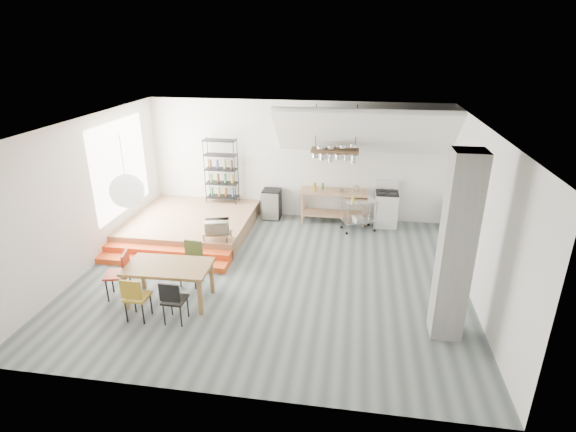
% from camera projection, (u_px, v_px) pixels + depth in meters
% --- Properties ---
extents(floor, '(8.00, 8.00, 0.00)m').
position_uv_depth(floor, '(272.00, 275.00, 9.58)').
color(floor, '#4D5759').
rests_on(floor, ground).
extents(wall_back, '(8.00, 0.04, 3.20)m').
position_uv_depth(wall_back, '(295.00, 160.00, 12.19)').
color(wall_back, silver).
rests_on(wall_back, ground).
extents(wall_left, '(0.04, 7.00, 3.20)m').
position_uv_depth(wall_left, '(86.00, 195.00, 9.56)').
color(wall_left, silver).
rests_on(wall_left, ground).
extents(wall_right, '(0.04, 7.00, 3.20)m').
position_uv_depth(wall_right, '(480.00, 216.00, 8.41)').
color(wall_right, silver).
rests_on(wall_right, ground).
extents(ceiling, '(8.00, 7.00, 0.02)m').
position_uv_depth(ceiling, '(269.00, 125.00, 8.39)').
color(ceiling, white).
rests_on(ceiling, wall_back).
extents(slope_ceiling, '(4.40, 1.44, 1.32)m').
position_uv_depth(slope_ceiling, '(364.00, 132.00, 11.03)').
color(slope_ceiling, white).
rests_on(slope_ceiling, wall_back).
extents(window_pane, '(0.02, 2.50, 2.20)m').
position_uv_depth(window_pane, '(121.00, 167.00, 10.86)').
color(window_pane, white).
rests_on(window_pane, wall_left).
extents(platform, '(3.00, 3.00, 0.40)m').
position_uv_depth(platform, '(192.00, 223.00, 11.70)').
color(platform, '#9E744F').
rests_on(platform, ground).
extents(step_lower, '(3.00, 0.35, 0.13)m').
position_uv_depth(step_lower, '(161.00, 263.00, 9.96)').
color(step_lower, '#E64E1B').
rests_on(step_lower, ground).
extents(step_upper, '(3.00, 0.35, 0.27)m').
position_uv_depth(step_upper, '(168.00, 253.00, 10.26)').
color(step_upper, '#E64E1B').
rests_on(step_upper, ground).
extents(concrete_column, '(0.50, 0.50, 3.20)m').
position_uv_depth(concrete_column, '(456.00, 249.00, 7.14)').
color(concrete_column, gray).
rests_on(concrete_column, ground).
extents(kitchen_counter, '(1.80, 0.60, 0.91)m').
position_uv_depth(kitchen_counter, '(333.00, 201.00, 12.08)').
color(kitchen_counter, '#9E744F').
rests_on(kitchen_counter, ground).
extents(stove, '(0.60, 0.60, 1.18)m').
position_uv_depth(stove, '(386.00, 208.00, 11.94)').
color(stove, white).
rests_on(stove, ground).
extents(pot_rack, '(1.20, 0.50, 1.43)m').
position_uv_depth(pot_rack, '(336.00, 154.00, 11.36)').
color(pot_rack, '#3B2717').
rests_on(pot_rack, ceiling).
extents(wire_shelving, '(0.88, 0.38, 1.80)m').
position_uv_depth(wire_shelving, '(221.00, 170.00, 12.31)').
color(wire_shelving, black).
rests_on(wire_shelving, platform).
extents(microwave_shelf, '(0.60, 0.40, 0.16)m').
position_uv_depth(microwave_shelf, '(217.00, 233.00, 10.27)').
color(microwave_shelf, '#9E744F').
rests_on(microwave_shelf, platform).
extents(paper_lantern, '(0.60, 0.60, 0.60)m').
position_uv_depth(paper_lantern, '(127.00, 191.00, 7.93)').
color(paper_lantern, white).
rests_on(paper_lantern, ceiling).
extents(dining_table, '(1.61, 0.94, 0.75)m').
position_uv_depth(dining_table, '(168.00, 269.00, 8.43)').
color(dining_table, olive).
rests_on(dining_table, ground).
extents(chair_mustard, '(0.40, 0.40, 0.87)m').
position_uv_depth(chair_mustard, '(135.00, 295.00, 7.87)').
color(chair_mustard, '#9F7C1B').
rests_on(chair_mustard, ground).
extents(chair_black, '(0.40, 0.40, 0.85)m').
position_uv_depth(chair_black, '(173.00, 298.00, 7.79)').
color(chair_black, black).
rests_on(chair_black, ground).
extents(chair_olive, '(0.45, 0.45, 0.90)m').
position_uv_depth(chair_olive, '(192.00, 259.00, 9.11)').
color(chair_olive, '#596931').
rests_on(chair_olive, ground).
extents(chair_red, '(0.52, 0.52, 0.95)m').
position_uv_depth(chair_red, '(121.00, 271.00, 8.59)').
color(chair_red, '#B42C19').
rests_on(chair_red, ground).
extents(rolling_cart, '(0.94, 0.74, 0.83)m').
position_uv_depth(rolling_cart, '(359.00, 211.00, 11.60)').
color(rolling_cart, silver).
rests_on(rolling_cart, ground).
extents(mini_fridge, '(0.49, 0.49, 0.83)m').
position_uv_depth(mini_fridge, '(272.00, 204.00, 12.45)').
color(mini_fridge, black).
rests_on(mini_fridge, ground).
extents(microwave, '(0.62, 0.49, 0.30)m').
position_uv_depth(microwave, '(217.00, 227.00, 10.20)').
color(microwave, beige).
rests_on(microwave, microwave_shelf).
extents(bowl, '(0.26, 0.26, 0.05)m').
position_uv_depth(bowl, '(341.00, 191.00, 11.89)').
color(bowl, silver).
rests_on(bowl, kitchen_counter).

